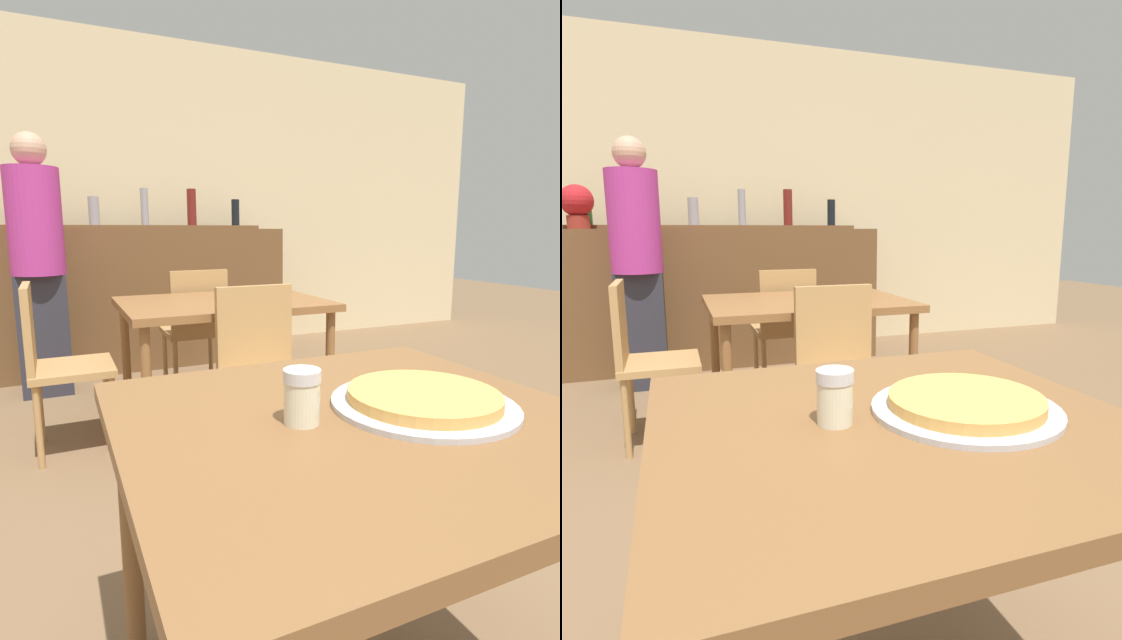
% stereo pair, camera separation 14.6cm
% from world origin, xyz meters
% --- Properties ---
extents(wall_back, '(8.00, 0.05, 2.80)m').
position_xyz_m(wall_back, '(0.00, 3.96, 1.40)').
color(wall_back, beige).
rests_on(wall_back, ground_plane).
extents(dining_table_near, '(0.95, 0.90, 0.76)m').
position_xyz_m(dining_table_near, '(0.00, 0.00, 0.67)').
color(dining_table_near, brown).
rests_on(dining_table_near, ground_plane).
extents(dining_table_far, '(1.11, 0.84, 0.74)m').
position_xyz_m(dining_table_far, '(0.32, 1.86, 0.66)').
color(dining_table_far, brown).
rests_on(dining_table_far, ground_plane).
extents(bar_counter, '(2.60, 0.56, 1.13)m').
position_xyz_m(bar_counter, '(0.00, 3.46, 0.57)').
color(bar_counter, brown).
rests_on(bar_counter, ground_plane).
extents(bar_back_shelf, '(2.39, 0.24, 0.34)m').
position_xyz_m(bar_back_shelf, '(-0.00, 3.60, 1.20)').
color(bar_back_shelf, brown).
rests_on(bar_back_shelf, bar_counter).
extents(chair_far_side_front, '(0.40, 0.40, 0.87)m').
position_xyz_m(chair_far_side_front, '(0.32, 1.27, 0.50)').
color(chair_far_side_front, tan).
rests_on(chair_far_side_front, ground_plane).
extents(chair_far_side_back, '(0.40, 0.40, 0.87)m').
position_xyz_m(chair_far_side_back, '(0.32, 2.45, 0.50)').
color(chair_far_side_back, tan).
rests_on(chair_far_side_back, ground_plane).
extents(chair_far_side_left, '(0.40, 0.40, 0.87)m').
position_xyz_m(chair_far_side_left, '(-0.57, 1.86, 0.50)').
color(chair_far_side_left, tan).
rests_on(chair_far_side_left, ground_plane).
extents(pizza_tray, '(0.39, 0.39, 0.04)m').
position_xyz_m(pizza_tray, '(0.15, -0.02, 0.78)').
color(pizza_tray, '#B7B7BC').
rests_on(pizza_tray, dining_table_near).
extents(cheese_shaker, '(0.07, 0.07, 0.11)m').
position_xyz_m(cheese_shaker, '(-0.12, 0.01, 0.81)').
color(cheese_shaker, beige).
rests_on(cheese_shaker, dining_table_near).
extents(person_standing, '(0.34, 0.34, 1.74)m').
position_xyz_m(person_standing, '(-0.63, 2.88, 0.95)').
color(person_standing, '#2D2D38').
rests_on(person_standing, ground_plane).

